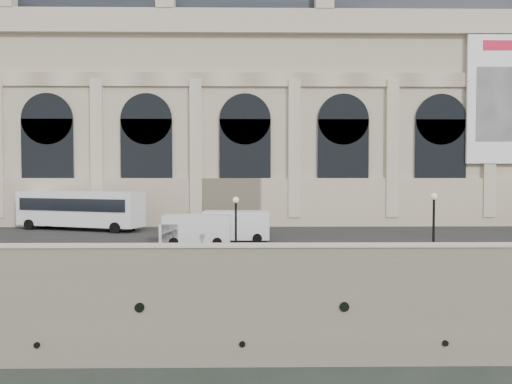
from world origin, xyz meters
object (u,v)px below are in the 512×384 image
(bus_left, at_px, (80,209))
(van_c, at_px, (193,230))
(lamp_left, at_px, (236,228))
(van_b, at_px, (232,226))
(lamp_right, at_px, (434,226))

(bus_left, distance_m, van_c, 15.67)
(lamp_left, bearing_deg, van_b, 93.58)
(bus_left, height_order, lamp_left, lamp_left)
(van_b, relative_size, lamp_left, 1.40)
(van_c, bearing_deg, van_b, 37.15)
(lamp_right, bearing_deg, van_b, 147.05)
(van_b, bearing_deg, van_c, -142.85)
(van_b, xyz_separation_m, lamp_right, (13.12, -8.50, 0.84))
(lamp_left, relative_size, lamp_right, 0.94)
(van_c, bearing_deg, lamp_right, -21.37)
(van_b, xyz_separation_m, van_c, (-2.93, -2.22, -0.06))
(lamp_left, distance_m, lamp_right, 12.61)
(van_b, relative_size, lamp_right, 1.32)
(bus_left, bearing_deg, lamp_right, -30.33)
(bus_left, height_order, van_b, bus_left)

